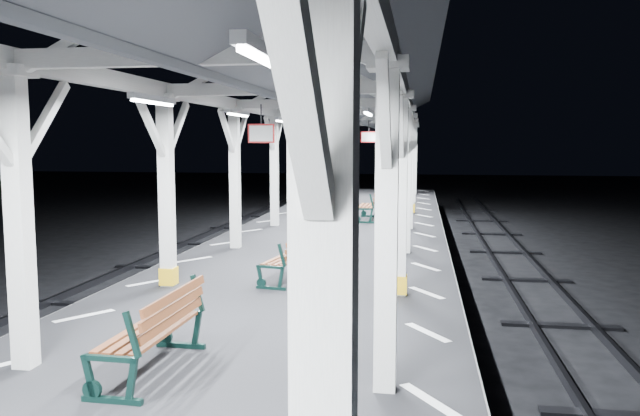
# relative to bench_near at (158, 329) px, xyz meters

# --- Properties ---
(ground) EXTENTS (120.00, 120.00, 0.00)m
(ground) POSITION_rel_bench_near_xyz_m (0.46, 1.93, -1.50)
(ground) COLOR black
(ground) RESTS_ON ground
(platform) EXTENTS (6.00, 50.00, 1.00)m
(platform) POSITION_rel_bench_near_xyz_m (0.46, 1.93, -1.00)
(platform) COLOR black
(platform) RESTS_ON ground
(hazard_stripes_left) EXTENTS (1.00, 48.00, 0.01)m
(hazard_stripes_left) POSITION_rel_bench_near_xyz_m (-1.99, 1.93, -0.49)
(hazard_stripes_left) COLOR silver
(hazard_stripes_left) RESTS_ON platform
(hazard_stripes_right) EXTENTS (1.00, 48.00, 0.01)m
(hazard_stripes_right) POSITION_rel_bench_near_xyz_m (2.91, 1.93, -0.49)
(hazard_stripes_right) COLOR silver
(hazard_stripes_right) RESTS_ON platform
(track_right) EXTENTS (2.20, 60.00, 0.16)m
(track_right) POSITION_rel_bench_near_xyz_m (5.46, 1.93, -1.42)
(track_right) COLOR #2D2D33
(track_right) RESTS_ON ground
(canopy) EXTENTS (5.40, 49.00, 4.65)m
(canopy) POSITION_rel_bench_near_xyz_m (0.46, 1.91, 3.07)
(canopy) COLOR silver
(canopy) RESTS_ON platform
(bench_near) EXTENTS (0.68, 1.73, 0.93)m
(bench_near) POSITION_rel_bench_near_xyz_m (0.00, 0.00, 0.00)
(bench_near) COLOR black
(bench_near) RESTS_ON platform
(bench_mid) EXTENTS (0.80, 1.58, 0.82)m
(bench_mid) POSITION_rel_bench_near_xyz_m (0.50, 4.65, -0.06)
(bench_mid) COLOR black
(bench_mid) RESTS_ON platform
(bench_far) EXTENTS (0.67, 1.71, 0.92)m
(bench_far) POSITION_rel_bench_near_xyz_m (1.19, 13.73, -0.01)
(bench_far) COLOR black
(bench_far) RESTS_ON platform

